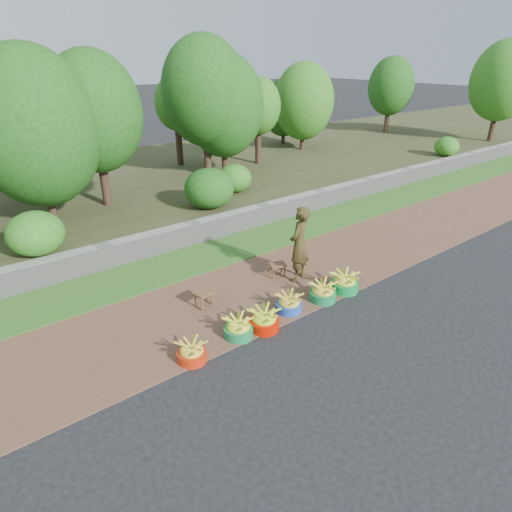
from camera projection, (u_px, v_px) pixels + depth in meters
ground_plane at (307, 315)px, 7.80m from camera, size 120.00×120.00×0.00m
dirt_shoulder at (264, 287)px, 8.69m from camera, size 80.00×2.50×0.02m
grass_verge at (212, 254)px, 10.12m from camera, size 80.00×1.50×0.04m
retaining_wall at (193, 233)px, 10.61m from camera, size 80.00×0.35×0.55m
earth_bank at (119, 189)px, 14.13m from camera, size 80.00×10.00×0.50m
vegetation at (152, 111)px, 12.31m from camera, size 34.22×7.90×4.93m
basin_a at (192, 352)px, 6.58m from camera, size 0.46×0.46×0.34m
basin_b at (238, 328)px, 7.14m from camera, size 0.50×0.50×0.37m
basin_c at (264, 320)px, 7.33m from camera, size 0.53×0.53×0.39m
basin_d at (289, 304)px, 7.84m from camera, size 0.49×0.49×0.36m
basin_e at (323, 292)px, 8.19m from camera, size 0.52×0.52×0.39m
basin_f at (345, 282)px, 8.52m from camera, size 0.55×0.55×0.41m
stool_left at (204, 295)px, 7.94m from camera, size 0.39×0.32×0.30m
stool_right at (278, 266)px, 9.00m from camera, size 0.40×0.35×0.29m
vendor_woman at (299, 244)px, 8.65m from camera, size 0.69×0.60×1.59m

